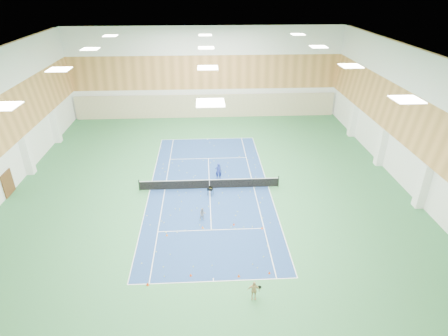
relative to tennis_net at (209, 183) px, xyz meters
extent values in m
plane|color=#2F6F3F|center=(0.00, 0.00, -0.55)|extent=(40.00, 40.00, 0.00)
cube|color=navy|center=(0.00, 0.00, -0.55)|extent=(10.97, 23.77, 0.01)
cube|color=#C6B793|center=(0.00, 19.75, 1.05)|extent=(35.40, 0.16, 3.20)
cube|color=#593319|center=(-17.92, 0.00, 0.55)|extent=(0.08, 1.80, 2.20)
imported|color=navy|center=(0.91, 1.85, 0.28)|extent=(0.65, 0.47, 1.66)
imported|color=gray|center=(-0.65, -4.98, 0.00)|extent=(0.62, 0.53, 1.09)
imported|color=tan|center=(2.39, -13.44, 0.11)|extent=(0.80, 0.37, 1.33)
cone|color=orange|center=(-3.38, -6.92, -0.45)|extent=(0.17, 0.17, 0.19)
cone|color=orange|center=(-0.67, -6.10, -0.45)|extent=(0.18, 0.18, 0.20)
cone|color=red|center=(1.80, -5.84, -0.45)|extent=(0.18, 0.18, 0.20)
cone|color=#FF4E0D|center=(3.95, -6.45, -0.45)|extent=(0.18, 0.18, 0.20)
cone|color=#D63D0B|center=(-4.19, -11.97, -0.44)|extent=(0.20, 0.20, 0.22)
cone|color=#F8480D|center=(-1.47, -11.30, -0.45)|extent=(0.18, 0.18, 0.20)
cone|color=#EA560C|center=(1.68, -11.55, -0.44)|extent=(0.19, 0.19, 0.21)
cone|color=#E8430C|center=(3.72, -11.37, -0.45)|extent=(0.18, 0.18, 0.19)
camera|label=1|loc=(-0.32, -29.96, 16.95)|focal=30.00mm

